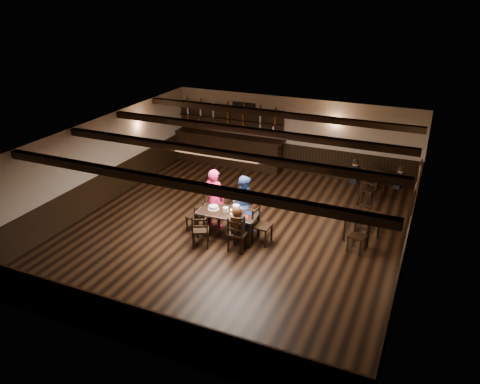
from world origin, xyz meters
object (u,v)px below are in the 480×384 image
at_px(chair_near_left, 200,229).
at_px(woman_pink, 214,198).
at_px(dining_table, 228,215).
at_px(cake, 214,207).
at_px(chair_near_right, 237,232).
at_px(bar_counter, 228,145).
at_px(man_blue, 243,203).

relative_size(chair_near_left, woman_pink, 0.54).
distance_m(dining_table, woman_pink, 0.75).
bearing_deg(chair_near_left, cake, 90.41).
xyz_separation_m(chair_near_right, woman_pink, (-1.12, 1.00, 0.31)).
height_order(chair_near_left, bar_counter, bar_counter).
distance_m(chair_near_left, woman_pink, 1.24).
bearing_deg(bar_counter, woman_pink, -69.34).
distance_m(woman_pink, bar_counter, 5.07).
distance_m(chair_near_right, cake, 1.15).
distance_m(man_blue, bar_counter, 5.30).
distance_m(dining_table, chair_near_left, 0.90).
bearing_deg(woman_pink, bar_counter, -63.93).
xyz_separation_m(man_blue, bar_counter, (-2.61, 4.61, -0.09)).
height_order(dining_table, cake, cake).
bearing_deg(man_blue, bar_counter, -48.46).
height_order(chair_near_left, woman_pink, woman_pink).
xyz_separation_m(chair_near_left, bar_counter, (-1.96, 5.93, 0.18)).
distance_m(chair_near_left, man_blue, 1.49).
height_order(chair_near_right, bar_counter, bar_counter).
bearing_deg(chair_near_right, man_blue, 104.81).
distance_m(dining_table, cake, 0.45).
relative_size(dining_table, chair_near_right, 1.72).
relative_size(man_blue, bar_counter, 0.37).
bearing_deg(dining_table, bar_counter, 114.91).
height_order(dining_table, bar_counter, bar_counter).
xyz_separation_m(dining_table, chair_near_left, (-0.43, -0.78, -0.13)).
bearing_deg(chair_near_right, cake, 147.48).
xyz_separation_m(cake, bar_counter, (-1.96, 5.13, -0.07)).
bearing_deg(bar_counter, dining_table, -65.09).
bearing_deg(cake, man_blue, 38.71).
distance_m(chair_near_right, woman_pink, 1.53).
relative_size(dining_table, bar_counter, 0.37).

